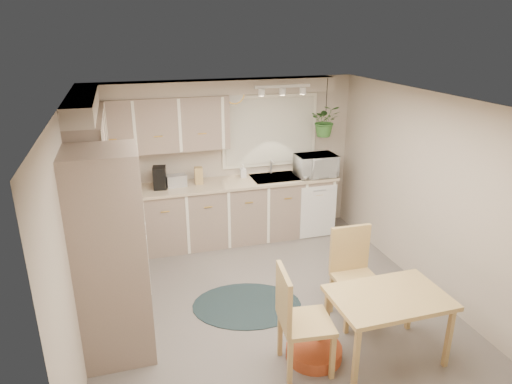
# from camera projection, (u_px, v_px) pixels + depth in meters

# --- Properties ---
(floor) EXTENTS (4.20, 4.20, 0.00)m
(floor) POSITION_uv_depth(u_px,v_px,m) (267.00, 303.00, 5.43)
(floor) COLOR #5F5854
(floor) RESTS_ON ground
(ceiling) EXTENTS (4.20, 4.20, 0.00)m
(ceiling) POSITION_uv_depth(u_px,v_px,m) (269.00, 100.00, 4.61)
(ceiling) COLOR white
(ceiling) RESTS_ON wall_back
(wall_back) EXTENTS (4.00, 0.04, 2.40)m
(wall_back) POSITION_uv_depth(u_px,v_px,m) (225.00, 159.00, 6.91)
(wall_back) COLOR #B1A392
(wall_back) RESTS_ON floor
(wall_front) EXTENTS (4.00, 0.04, 2.40)m
(wall_front) POSITION_uv_depth(u_px,v_px,m) (363.00, 320.00, 3.13)
(wall_front) COLOR #B1A392
(wall_front) RESTS_ON floor
(wall_left) EXTENTS (0.04, 4.20, 2.40)m
(wall_left) POSITION_uv_depth(u_px,v_px,m) (75.00, 231.00, 4.48)
(wall_left) COLOR #B1A392
(wall_left) RESTS_ON floor
(wall_right) EXTENTS (0.04, 4.20, 2.40)m
(wall_right) POSITION_uv_depth(u_px,v_px,m) (424.00, 192.00, 5.56)
(wall_right) COLOR #B1A392
(wall_right) RESTS_ON floor
(base_cab_left) EXTENTS (0.60, 1.85, 0.90)m
(base_cab_left) POSITION_uv_depth(u_px,v_px,m) (115.00, 255.00, 5.61)
(base_cab_left) COLOR gray
(base_cab_left) RESTS_ON floor
(base_cab_back) EXTENTS (3.60, 0.60, 0.90)m
(base_cab_back) POSITION_uv_depth(u_px,v_px,m) (218.00, 214.00, 6.84)
(base_cab_back) COLOR gray
(base_cab_back) RESTS_ON floor
(counter_left) EXTENTS (0.64, 1.89, 0.04)m
(counter_left) POSITION_uv_depth(u_px,v_px,m) (111.00, 220.00, 5.45)
(counter_left) COLOR tan
(counter_left) RESTS_ON base_cab_left
(counter_back) EXTENTS (3.64, 0.64, 0.04)m
(counter_back) POSITION_uv_depth(u_px,v_px,m) (217.00, 184.00, 6.67)
(counter_back) COLOR tan
(counter_back) RESTS_ON base_cab_back
(oven_stack) EXTENTS (0.65, 0.65, 2.10)m
(oven_stack) POSITION_uv_depth(u_px,v_px,m) (111.00, 258.00, 4.28)
(oven_stack) COLOR gray
(oven_stack) RESTS_ON floor
(wall_oven_face) EXTENTS (0.02, 0.56, 0.58)m
(wall_oven_face) POSITION_uv_depth(u_px,v_px,m) (146.00, 253.00, 4.37)
(wall_oven_face) COLOR silver
(wall_oven_face) RESTS_ON oven_stack
(upper_cab_left) EXTENTS (0.35, 2.00, 0.75)m
(upper_cab_left) POSITION_uv_depth(u_px,v_px,m) (90.00, 145.00, 5.22)
(upper_cab_left) COLOR gray
(upper_cab_left) RESTS_ON wall_left
(upper_cab_back) EXTENTS (2.00, 0.35, 0.75)m
(upper_cab_back) POSITION_uv_depth(u_px,v_px,m) (156.00, 125.00, 6.27)
(upper_cab_back) COLOR gray
(upper_cab_back) RESTS_ON wall_back
(soffit_left) EXTENTS (0.30, 2.00, 0.20)m
(soffit_left) POSITION_uv_depth(u_px,v_px,m) (83.00, 103.00, 5.05)
(soffit_left) COLOR #B1A392
(soffit_left) RESTS_ON wall_left
(soffit_back) EXTENTS (3.60, 0.30, 0.20)m
(soffit_back) POSITION_uv_depth(u_px,v_px,m) (212.00, 87.00, 6.35)
(soffit_back) COLOR #B1A392
(soffit_back) RESTS_ON wall_back
(cooktop) EXTENTS (0.52, 0.58, 0.02)m
(cooktop) POSITION_uv_depth(u_px,v_px,m) (112.00, 238.00, 4.93)
(cooktop) COLOR silver
(cooktop) RESTS_ON counter_left
(range_hood) EXTENTS (0.40, 0.60, 0.14)m
(range_hood) POSITION_uv_depth(u_px,v_px,m) (105.00, 199.00, 4.77)
(range_hood) COLOR silver
(range_hood) RESTS_ON upper_cab_left
(window_blinds) EXTENTS (1.40, 0.02, 1.00)m
(window_blinds) POSITION_uv_depth(u_px,v_px,m) (270.00, 131.00, 6.94)
(window_blinds) COLOR silver
(window_blinds) RESTS_ON wall_back
(window_frame) EXTENTS (1.50, 0.02, 1.10)m
(window_frame) POSITION_uv_depth(u_px,v_px,m) (270.00, 131.00, 6.95)
(window_frame) COLOR silver
(window_frame) RESTS_ON wall_back
(sink) EXTENTS (0.70, 0.48, 0.10)m
(sink) POSITION_uv_depth(u_px,v_px,m) (275.00, 180.00, 6.93)
(sink) COLOR #B1B4B9
(sink) RESTS_ON counter_back
(dishwasher_front) EXTENTS (0.58, 0.02, 0.83)m
(dishwasher_front) POSITION_uv_depth(u_px,v_px,m) (318.00, 212.00, 6.98)
(dishwasher_front) COLOR silver
(dishwasher_front) RESTS_ON base_cab_back
(track_light_bar) EXTENTS (0.80, 0.04, 0.04)m
(track_light_bar) POSITION_uv_depth(u_px,v_px,m) (283.00, 86.00, 6.22)
(track_light_bar) COLOR silver
(track_light_bar) RESTS_ON ceiling
(wall_clock) EXTENTS (0.30, 0.03, 0.30)m
(wall_clock) POSITION_uv_depth(u_px,v_px,m) (234.00, 94.00, 6.59)
(wall_clock) COLOR gold
(wall_clock) RESTS_ON wall_back
(dining_table) EXTENTS (1.10, 0.74, 0.69)m
(dining_table) POSITION_uv_depth(u_px,v_px,m) (386.00, 326.00, 4.45)
(dining_table) COLOR tan
(dining_table) RESTS_ON floor
(chair_left) EXTENTS (0.55, 0.55, 1.05)m
(chair_left) POSITION_uv_depth(u_px,v_px,m) (306.00, 320.00, 4.24)
(chair_left) COLOR tan
(chair_left) RESTS_ON floor
(chair_back) EXTENTS (0.50, 0.50, 1.05)m
(chair_back) POSITION_uv_depth(u_px,v_px,m) (357.00, 278.00, 4.96)
(chair_back) COLOR tan
(chair_back) RESTS_ON floor
(braided_rug) EXTENTS (1.49, 1.26, 0.01)m
(braided_rug) POSITION_uv_depth(u_px,v_px,m) (247.00, 305.00, 5.38)
(braided_rug) COLOR black
(braided_rug) RESTS_ON floor
(pet_bed) EXTENTS (0.62, 0.62, 0.13)m
(pet_bed) POSITION_uv_depth(u_px,v_px,m) (314.00, 352.00, 4.52)
(pet_bed) COLOR #A74421
(pet_bed) RESTS_ON floor
(microwave) EXTENTS (0.61, 0.34, 0.41)m
(microwave) POSITION_uv_depth(u_px,v_px,m) (316.00, 163.00, 6.93)
(microwave) COLOR silver
(microwave) RESTS_ON counter_back
(soap_bottle) EXTENTS (0.10, 0.20, 0.09)m
(soap_bottle) POSITION_uv_depth(u_px,v_px,m) (243.00, 174.00, 6.91)
(soap_bottle) COLOR silver
(soap_bottle) RESTS_ON counter_back
(hanging_plant) EXTENTS (0.56, 0.59, 0.37)m
(hanging_plant) POSITION_uv_depth(u_px,v_px,m) (325.00, 124.00, 6.76)
(hanging_plant) COLOR #306026
(hanging_plant) RESTS_ON ceiling
(coffee_maker) EXTENTS (0.20, 0.24, 0.32)m
(coffee_maker) POSITION_uv_depth(u_px,v_px,m) (160.00, 178.00, 6.40)
(coffee_maker) COLOR black
(coffee_maker) RESTS_ON counter_back
(toaster) EXTENTS (0.29, 0.18, 0.17)m
(toaster) POSITION_uv_depth(u_px,v_px,m) (176.00, 181.00, 6.51)
(toaster) COLOR #B1B4B9
(toaster) RESTS_ON counter_back
(knife_block) EXTENTS (0.12, 0.12, 0.25)m
(knife_block) POSITION_uv_depth(u_px,v_px,m) (199.00, 175.00, 6.61)
(knife_block) COLOR tan
(knife_block) RESTS_ON counter_back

